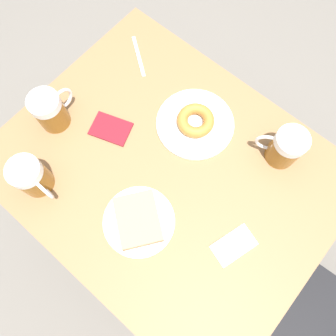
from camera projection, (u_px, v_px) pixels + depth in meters
The scene contains 10 objects.
ground_plane at pixel (168, 214), 1.74m from camera, with size 8.00×8.00×0.00m, color #666059.
table at pixel (168, 176), 1.08m from camera, with size 0.82×1.03×0.75m.
plate_with_cake at pixel (139, 220), 0.95m from camera, with size 0.21×0.21×0.05m.
plate_with_donut at pixel (195, 122), 1.06m from camera, with size 0.25×0.25×0.05m.
beer_mug_left at pixel (50, 110), 1.02m from camera, with size 0.14×0.10×0.13m.
beer_mug_center at pixel (285, 147), 0.98m from camera, with size 0.10×0.14×0.13m.
beer_mug_right at pixel (32, 177), 0.95m from camera, with size 0.10×0.14×0.13m.
napkin_folded at pixel (234, 245), 0.95m from camera, with size 0.14×0.11×0.00m.
fork at pixel (139, 56), 1.16m from camera, with size 0.11×0.15×0.00m.
passport_near_edge at pixel (111, 129), 1.07m from camera, with size 0.12×0.15×0.01m.
Camera 1 is at (0.25, 0.21, 1.72)m, focal length 35.00 mm.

